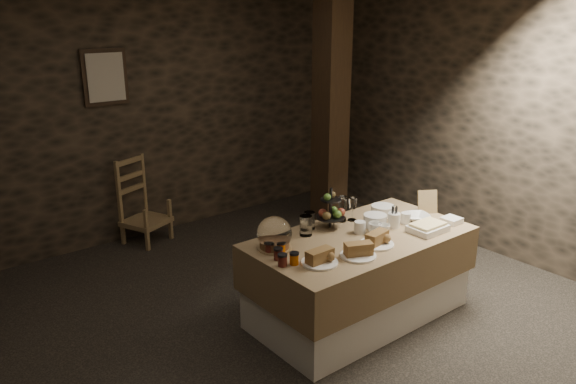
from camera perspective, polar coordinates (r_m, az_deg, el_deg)
ground_plane at (r=4.47m, az=-2.04°, el=-14.27°), size 5.50×5.00×0.01m
room_shell at (r=3.86m, az=-2.30°, el=5.67°), size 5.52×5.02×2.60m
buffet_table at (r=4.56m, az=7.27°, el=-7.90°), size 1.78×0.95×0.70m
chair at (r=6.19m, az=-14.56°, el=-1.22°), size 0.55×0.54×0.71m
timber_column at (r=6.23m, az=4.36°, el=7.98°), size 0.30×0.30×2.60m
framed_picture at (r=5.93m, az=-18.09°, el=11.03°), size 0.45×0.04×0.55m
plate_stack_a at (r=4.62m, az=8.83°, el=-2.87°), size 0.19×0.19×0.10m
plate_stack_b at (r=4.88m, az=9.60°, el=-1.85°), size 0.20×0.20×0.08m
cutlery_holder at (r=4.63m, az=10.72°, el=-2.83°), size 0.10×0.10×0.12m
cup_a at (r=4.47m, az=8.84°, el=-3.68°), size 0.15×0.15×0.09m
cup_b at (r=4.46m, az=9.72°, el=-3.81°), size 0.10×0.10×0.09m
mug_c at (r=4.47m, az=7.31°, el=-3.57°), size 0.09×0.09×0.09m
mug_d at (r=4.74m, az=11.90°, el=-2.60°), size 0.08×0.08×0.09m
bowl at (r=4.82m, az=12.92°, el=-2.52°), size 0.29×0.29×0.05m
cake_dome at (r=4.13m, az=-1.39°, el=-4.44°), size 0.26×0.26×0.26m
fruit_stand at (r=4.53m, az=4.44°, el=-2.05°), size 0.24×0.24×0.34m
bread_platter_left at (r=3.93m, az=3.24°, el=-6.73°), size 0.26×0.26×0.11m
bread_platter_center at (r=4.06m, az=7.16°, el=-6.01°), size 0.26×0.26×0.11m
bread_platter_right at (r=4.27m, az=9.01°, el=-4.84°), size 0.26×0.26×0.11m
jam_jars at (r=3.99m, az=-0.72°, el=-6.34°), size 0.18×0.32×0.07m
tart_dish at (r=4.61m, az=14.02°, el=-3.51°), size 0.30×0.22×0.07m
square_dish at (r=4.84m, az=16.29°, el=-2.76°), size 0.14×0.14×0.04m
menu_frame at (r=5.00m, az=13.99°, el=-1.07°), size 0.18×0.15×0.22m
storage_jar_a at (r=4.38m, az=1.83°, el=-3.42°), size 0.10×0.10×0.16m
storage_jar_b at (r=4.52m, az=2.20°, el=-2.89°), size 0.09×0.09×0.14m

